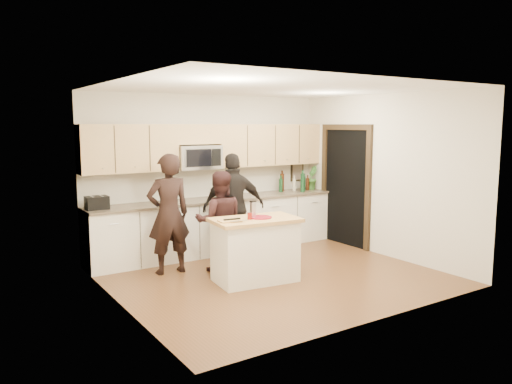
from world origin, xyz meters
TOP-DOWN VIEW (x-y plane):
  - floor at (0.00, 0.00)m, footprint 4.50×4.50m
  - room_shell at (0.00, 0.00)m, footprint 4.52×4.02m
  - back_cabinetry at (0.00, 1.69)m, footprint 4.50×0.66m
  - upper_cabinetry at (0.03, 1.83)m, footprint 4.50×0.33m
  - microwave at (-0.31, 1.80)m, footprint 0.76×0.41m
  - doorway at (2.23, 0.90)m, footprint 0.06×1.25m
  - framed_picture at (1.95, 1.98)m, footprint 0.30×0.03m
  - dish_towel at (-0.95, 1.50)m, footprint 0.34×0.60m
  - island at (-0.35, -0.05)m, footprint 1.27×0.83m
  - red_plate at (-0.27, -0.06)m, footprint 0.32×0.32m
  - box_grater at (-0.34, 0.04)m, footprint 0.08×0.06m
  - drink_glass at (-0.46, -0.08)m, footprint 0.06×0.06m
  - cutting_board at (-0.77, -0.06)m, footprint 0.31×0.22m
  - tongs at (-0.73, -0.05)m, footprint 0.24×0.06m
  - knife at (-0.69, -0.18)m, footprint 0.23×0.05m
  - toaster at (-2.05, 1.67)m, footprint 0.32×0.24m
  - bottle_cluster at (1.72, 1.70)m, footprint 0.66×0.40m
  - orchid at (2.10, 1.72)m, footprint 0.32×0.32m
  - woman_left at (-1.21, 0.98)m, footprint 0.67×0.46m
  - woman_center at (-0.52, 0.67)m, footprint 0.91×0.83m
  - woman_right at (-0.00, 1.13)m, footprint 1.10×0.68m

SIDE VIEW (x-z plane):
  - floor at x=0.00m, z-range 0.00..0.00m
  - island at x=-0.35m, z-range 0.00..0.90m
  - back_cabinetry at x=0.00m, z-range 0.00..0.94m
  - woman_center at x=-0.52m, z-range 0.00..1.51m
  - dish_towel at x=-0.95m, z-range 0.56..1.04m
  - woman_right at x=0.00m, z-range 0.00..1.74m
  - woman_left at x=-1.21m, z-range 0.00..1.78m
  - red_plate at x=-0.27m, z-range 0.90..0.92m
  - cutting_board at x=-0.77m, z-range 0.90..0.92m
  - knife at x=-0.69m, z-range 0.92..0.93m
  - tongs at x=-0.73m, z-range 0.92..0.94m
  - drink_glass at x=-0.46m, z-range 0.90..0.99m
  - box_grater at x=-0.34m, z-range 0.92..1.14m
  - toaster at x=-2.05m, z-range 0.94..1.14m
  - bottle_cluster at x=1.72m, z-range 0.91..1.32m
  - doorway at x=2.23m, z-range 0.06..2.26m
  - orchid at x=2.10m, z-range 0.94..1.40m
  - framed_picture at x=1.95m, z-range 1.09..1.47m
  - microwave at x=-0.31m, z-range 1.45..1.85m
  - room_shell at x=0.00m, z-range 0.38..3.09m
  - upper_cabinetry at x=0.03m, z-range 1.47..2.22m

